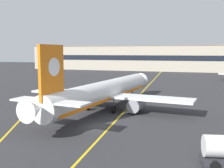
# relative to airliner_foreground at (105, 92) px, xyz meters

# --- Properties ---
(ground_plane) EXTENTS (400.00, 400.00, 0.00)m
(ground_plane) POSITION_rel_airliner_foreground_xyz_m (2.70, -11.08, -3.37)
(ground_plane) COLOR #2D2D30
(taxiway_centreline) EXTENTS (10.71, 179.72, 0.01)m
(taxiway_centreline) POSITION_rel_airliner_foreground_xyz_m (2.70, 18.92, -3.37)
(taxiway_centreline) COLOR yellow
(taxiway_centreline) RESTS_ON ground
(taxiway_lead_in_stripe) EXTENTS (24.13, 55.17, 0.01)m
(taxiway_lead_in_stripe) POSITION_rel_airliner_foreground_xyz_m (-11.30, -9.08, -3.37)
(taxiway_lead_in_stripe) COLOR yellow
(taxiway_lead_in_stripe) RESTS_ON ground
(airliner_foreground) EXTENTS (32.35, 41.48, 11.65)m
(airliner_foreground) POSITION_rel_airliner_foreground_xyz_m (0.00, 0.00, 0.00)
(airliner_foreground) COLOR white
(airliner_foreground) RESTS_ON ground
(safety_cone_by_nose_gear) EXTENTS (0.44, 0.44, 0.55)m
(safety_cone_by_nose_gear) POSITION_rel_airliner_foreground_xyz_m (0.43, 15.92, -3.11)
(safety_cone_by_nose_gear) COLOR orange
(safety_cone_by_nose_gear) RESTS_ON ground
(safety_cone_by_port_wing) EXTENTS (0.44, 0.44, 0.55)m
(safety_cone_by_port_wing) POSITION_rel_airliner_foreground_xyz_m (-17.59, 2.94, -3.11)
(safety_cone_by_port_wing) COLOR orange
(safety_cone_by_port_wing) RESTS_ON ground
(terminal_building) EXTENTS (163.39, 12.40, 14.35)m
(terminal_building) POSITION_rel_airliner_foreground_xyz_m (0.34, 105.22, 3.81)
(terminal_building) COLOR #B2A893
(terminal_building) RESTS_ON ground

